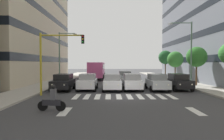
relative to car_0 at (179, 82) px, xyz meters
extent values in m
plane|color=#38383A|center=(6.14, 4.51, -0.89)|extent=(180.00, 180.00, 0.00)
cube|color=#9E998E|center=(15.55, 4.51, -0.81)|extent=(3.43, 90.00, 0.15)
cube|color=slate|center=(-9.92, -12.87, 9.41)|extent=(9.89, 28.25, 20.59)
cube|color=black|center=(-9.92, -12.87, 2.55)|extent=(9.93, 28.29, 0.90)
cube|color=black|center=(-9.92, -12.87, 5.98)|extent=(9.93, 28.29, 0.90)
cube|color=black|center=(-9.92, -12.87, 9.41)|extent=(9.93, 28.29, 0.90)
cube|color=black|center=(22.21, -12.76, 2.66)|extent=(9.93, 28.51, 0.90)
cube|color=black|center=(22.21, -12.76, 6.20)|extent=(9.93, 28.51, 0.90)
cube|color=black|center=(22.21, -12.76, 9.74)|extent=(9.93, 28.51, 0.90)
cube|color=silver|center=(2.09, 4.51, -0.88)|extent=(0.45, 2.80, 0.01)
cube|color=silver|center=(2.99, 4.51, -0.88)|extent=(0.45, 2.80, 0.01)
cube|color=silver|center=(3.89, 4.51, -0.88)|extent=(0.45, 2.80, 0.01)
cube|color=silver|center=(4.79, 4.51, -0.88)|extent=(0.45, 2.80, 0.01)
cube|color=silver|center=(5.69, 4.51, -0.88)|extent=(0.45, 2.80, 0.01)
cube|color=silver|center=(6.59, 4.51, -0.88)|extent=(0.45, 2.80, 0.01)
cube|color=silver|center=(7.49, 4.51, -0.88)|extent=(0.45, 2.80, 0.01)
cube|color=silver|center=(8.39, 4.51, -0.88)|extent=(0.45, 2.80, 0.01)
cube|color=silver|center=(9.29, 4.51, -0.88)|extent=(0.45, 2.80, 0.01)
cube|color=silver|center=(10.19, 4.51, -0.88)|extent=(0.45, 2.80, 0.01)
cube|color=silver|center=(2.29, 10.01, -0.88)|extent=(0.50, 2.20, 0.01)
cube|color=silver|center=(9.99, 10.01, -0.88)|extent=(0.50, 2.20, 0.01)
cube|color=black|center=(0.00, 0.05, -0.17)|extent=(1.80, 4.40, 0.80)
cube|color=black|center=(0.00, -0.15, 0.53)|extent=(1.58, 2.46, 0.60)
cylinder|color=black|center=(-0.90, 1.50, -0.57)|extent=(0.22, 0.64, 0.64)
cylinder|color=black|center=(0.90, 1.50, -0.57)|extent=(0.22, 0.64, 0.64)
cylinder|color=black|center=(-0.90, -1.40, -0.57)|extent=(0.22, 0.64, 0.64)
cylinder|color=black|center=(0.90, -1.40, -0.57)|extent=(0.22, 0.64, 0.64)
sphere|color=white|center=(-0.58, 2.20, -0.09)|extent=(0.18, 0.18, 0.18)
sphere|color=white|center=(0.58, 2.20, -0.09)|extent=(0.18, 0.18, 0.18)
cube|color=#B2B7BC|center=(2.39, 0.43, -0.17)|extent=(1.80, 4.40, 0.80)
cube|color=slate|center=(2.39, 0.23, 0.53)|extent=(1.58, 2.46, 0.60)
cylinder|color=black|center=(1.49, 1.88, -0.57)|extent=(0.22, 0.64, 0.64)
cylinder|color=black|center=(3.29, 1.88, -0.57)|extent=(0.22, 0.64, 0.64)
cylinder|color=black|center=(1.49, -1.02, -0.57)|extent=(0.22, 0.64, 0.64)
cylinder|color=black|center=(3.29, -1.02, -0.57)|extent=(0.22, 0.64, 0.64)
sphere|color=white|center=(1.81, 2.58, -0.09)|extent=(0.18, 0.18, 0.18)
sphere|color=white|center=(2.96, 2.58, -0.09)|extent=(0.18, 0.18, 0.18)
cube|color=silver|center=(5.02, 0.23, -0.17)|extent=(1.80, 4.40, 0.80)
cube|color=gray|center=(5.02, 0.03, 0.53)|extent=(1.58, 2.46, 0.60)
cylinder|color=black|center=(4.12, 1.68, -0.57)|extent=(0.22, 0.64, 0.64)
cylinder|color=black|center=(5.92, 1.68, -0.57)|extent=(0.22, 0.64, 0.64)
cylinder|color=black|center=(4.12, -1.22, -0.57)|extent=(0.22, 0.64, 0.64)
cylinder|color=black|center=(5.92, -1.22, -0.57)|extent=(0.22, 0.64, 0.64)
sphere|color=white|center=(4.44, 2.38, -0.09)|extent=(0.18, 0.18, 0.18)
sphere|color=white|center=(5.60, 2.38, -0.09)|extent=(0.18, 0.18, 0.18)
cube|color=silver|center=(7.11, 0.39, -0.17)|extent=(1.80, 4.40, 0.80)
cube|color=gray|center=(7.11, 0.19, 0.53)|extent=(1.58, 2.46, 0.60)
cylinder|color=black|center=(6.21, 1.84, -0.57)|extent=(0.22, 0.64, 0.64)
cylinder|color=black|center=(8.01, 1.84, -0.57)|extent=(0.22, 0.64, 0.64)
cylinder|color=black|center=(6.21, -1.07, -0.57)|extent=(0.22, 0.64, 0.64)
cylinder|color=black|center=(8.01, -1.07, -0.57)|extent=(0.22, 0.64, 0.64)
sphere|color=white|center=(6.54, 2.54, -0.09)|extent=(0.18, 0.18, 0.18)
sphere|color=white|center=(7.69, 2.54, -0.09)|extent=(0.18, 0.18, 0.18)
cube|color=silver|center=(9.73, 0.00, -0.17)|extent=(1.80, 4.40, 0.80)
cube|color=gray|center=(9.73, -0.20, 0.53)|extent=(1.58, 2.46, 0.60)
cylinder|color=black|center=(8.83, 1.45, -0.57)|extent=(0.22, 0.64, 0.64)
cylinder|color=black|center=(10.63, 1.45, -0.57)|extent=(0.22, 0.64, 0.64)
cylinder|color=black|center=(8.83, -1.45, -0.57)|extent=(0.22, 0.64, 0.64)
cylinder|color=black|center=(10.63, -1.45, -0.57)|extent=(0.22, 0.64, 0.64)
sphere|color=white|center=(9.15, 2.15, -0.09)|extent=(0.18, 0.18, 0.18)
sphere|color=white|center=(10.31, 2.15, -0.09)|extent=(0.18, 0.18, 0.18)
cube|color=black|center=(12.24, 0.36, -0.17)|extent=(1.80, 4.40, 0.80)
cube|color=black|center=(12.24, 0.16, 0.53)|extent=(1.58, 2.46, 0.60)
cylinder|color=black|center=(11.34, 1.81, -0.57)|extent=(0.22, 0.64, 0.64)
cylinder|color=black|center=(13.14, 1.81, -0.57)|extent=(0.22, 0.64, 0.64)
cylinder|color=black|center=(11.34, -1.09, -0.57)|extent=(0.22, 0.64, 0.64)
cylinder|color=black|center=(13.14, -1.09, -0.57)|extent=(0.22, 0.64, 0.64)
sphere|color=white|center=(11.67, 2.51, -0.09)|extent=(0.18, 0.18, 0.18)
sphere|color=white|center=(12.82, 2.51, -0.09)|extent=(0.18, 0.18, 0.18)
cube|color=#B2B7BC|center=(5.18, -7.91, -0.17)|extent=(1.80, 4.40, 0.80)
cube|color=slate|center=(5.18, -8.11, 0.53)|extent=(1.58, 2.46, 0.60)
cylinder|color=black|center=(4.28, -6.46, -0.57)|extent=(0.22, 0.64, 0.64)
cylinder|color=black|center=(6.08, -6.46, -0.57)|extent=(0.22, 0.64, 0.64)
cylinder|color=black|center=(4.28, -9.36, -0.57)|extent=(0.22, 0.64, 0.64)
cylinder|color=black|center=(6.08, -9.36, -0.57)|extent=(0.22, 0.64, 0.64)
sphere|color=white|center=(4.60, -5.76, -0.09)|extent=(0.18, 0.18, 0.18)
sphere|color=white|center=(5.76, -5.76, -0.09)|extent=(0.18, 0.18, 0.18)
cube|color=#DB5193|center=(9.73, -15.75, 0.86)|extent=(2.50, 10.50, 2.50)
cube|color=black|center=(9.73, -15.75, 1.41)|extent=(2.52, 9.87, 0.80)
cylinder|color=black|center=(8.48, -12.08, -0.39)|extent=(0.28, 1.00, 1.00)
cylinder|color=black|center=(10.98, -12.08, -0.39)|extent=(0.28, 1.00, 1.00)
cylinder|color=black|center=(8.48, -18.90, -0.39)|extent=(0.28, 1.00, 1.00)
cylinder|color=black|center=(10.98, -18.90, -0.39)|extent=(0.28, 1.00, 1.00)
cylinder|color=black|center=(11.34, 9.83, -0.59)|extent=(0.61, 0.15, 0.60)
cylinder|color=black|center=(10.25, 9.93, -0.59)|extent=(0.61, 0.15, 0.60)
cube|color=#232328|center=(10.80, 9.88, -0.37)|extent=(1.12, 0.34, 0.36)
cube|color=#4C4C51|center=(10.70, 9.89, 0.11)|extent=(0.31, 0.38, 0.64)
sphere|color=black|center=(10.70, 9.89, 0.55)|extent=(0.26, 0.26, 0.26)
cylinder|color=#AD991E|center=(13.44, 3.78, 1.86)|extent=(0.18, 0.18, 5.50)
cylinder|color=#AD991E|center=(11.58, 3.78, 4.41)|extent=(3.71, 0.12, 0.12)
cube|color=black|center=(9.73, 3.78, 4.06)|extent=(0.24, 0.28, 0.76)
sphere|color=red|center=(9.73, 3.93, 4.30)|extent=(0.14, 0.14, 0.14)
sphere|color=orange|center=(9.73, 3.93, 4.06)|extent=(0.14, 0.14, 0.14)
sphere|color=green|center=(9.73, 3.93, 3.82)|extent=(0.14, 0.14, 0.14)
cylinder|color=#4C6B56|center=(-2.16, -2.10, 3.03)|extent=(0.16, 0.16, 7.54)
cylinder|color=#4C6B56|center=(-0.92, -2.10, 6.65)|extent=(2.48, 0.10, 0.10)
ellipsoid|color=#B7BCC1|center=(0.32, -2.10, 6.55)|extent=(0.56, 0.28, 0.20)
cylinder|color=#4C6B56|center=(14.44, -7.18, 2.78)|extent=(0.16, 0.16, 7.03)
cylinder|color=#4C6B56|center=(13.34, -7.18, 6.15)|extent=(2.21, 0.10, 0.10)
ellipsoid|color=#B7BCC1|center=(12.23, -7.18, 6.05)|extent=(0.56, 0.28, 0.20)
cylinder|color=#513823|center=(-3.21, -3.12, 0.64)|extent=(0.20, 0.20, 2.74)
sphere|color=#2D6B28|center=(-3.21, -3.12, 2.75)|extent=(2.46, 2.46, 2.46)
cylinder|color=#513823|center=(-3.01, -10.79, 0.55)|extent=(0.20, 0.20, 2.57)
sphere|color=#387F33|center=(-3.01, -10.79, 2.59)|extent=(2.53, 2.53, 2.53)
cylinder|color=#513823|center=(-3.08, -16.95, 0.80)|extent=(0.20, 0.20, 3.06)
sphere|color=#235B2D|center=(-3.08, -16.95, 3.10)|extent=(2.57, 2.57, 2.57)
camera|label=1|loc=(7.34, 22.20, 1.94)|focal=33.49mm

